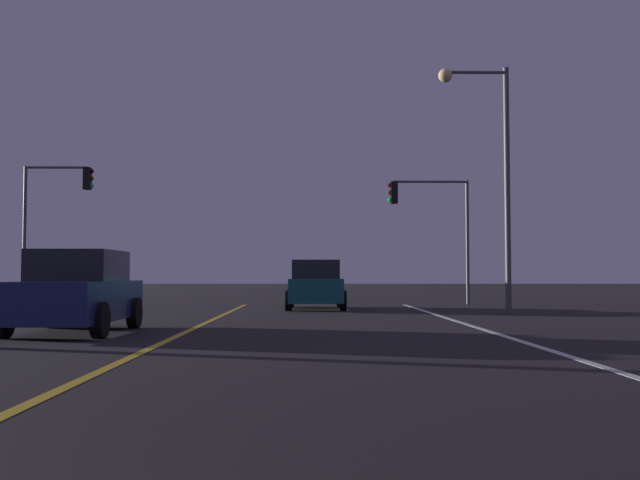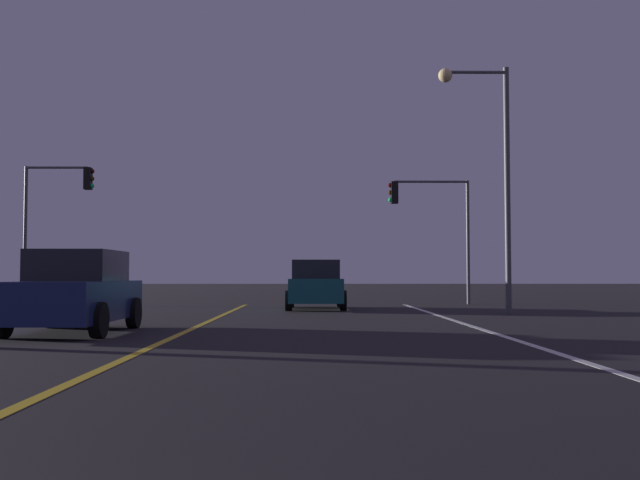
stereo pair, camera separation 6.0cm
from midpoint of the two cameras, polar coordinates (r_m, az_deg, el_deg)
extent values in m
cube|color=silver|center=(12.83, 16.48, -7.89)|extent=(0.16, 34.46, 0.01)
cube|color=gold|center=(12.55, -12.75, -8.06)|extent=(0.16, 34.46, 0.01)
cylinder|color=black|center=(14.41, -16.65, -5.97)|extent=(0.22, 0.68, 0.68)
cylinder|color=black|center=(15.01, -23.31, -5.73)|extent=(0.22, 0.68, 0.68)
cylinder|color=black|center=(17.02, -14.13, -5.49)|extent=(0.22, 0.68, 0.68)
cylinder|color=black|center=(17.53, -19.89, -5.33)|extent=(0.22, 0.68, 0.68)
cube|color=navy|center=(15.95, -18.41, -4.47)|extent=(1.80, 4.30, 0.80)
cube|color=black|center=(16.18, -18.10, -1.90)|extent=(1.60, 2.10, 0.64)
cube|color=red|center=(17.81, -14.50, -4.01)|extent=(0.24, 0.08, 0.16)
cube|color=red|center=(18.13, -18.19, -3.94)|extent=(0.24, 0.08, 0.16)
cylinder|color=black|center=(27.11, -2.19, -4.52)|extent=(0.22, 0.68, 0.68)
cylinder|color=black|center=(27.12, 1.62, -4.52)|extent=(0.22, 0.68, 0.68)
cylinder|color=black|center=(24.42, -2.37, -4.71)|extent=(0.22, 0.68, 0.68)
cylinder|color=black|center=(24.43, 1.87, -4.71)|extent=(0.22, 0.68, 0.68)
cube|color=#145156|center=(25.75, -0.27, -3.90)|extent=(1.80, 4.30, 0.80)
cube|color=black|center=(25.49, -0.26, -2.29)|extent=(1.60, 2.10, 0.64)
cube|color=red|center=(23.65, -1.69, -3.76)|extent=(0.24, 0.08, 0.16)
cube|color=red|center=(23.66, 1.22, -3.76)|extent=(0.24, 0.08, 0.16)
cylinder|color=#4C4C51|center=(30.66, 11.45, -0.16)|extent=(0.14, 0.14, 5.06)
cylinder|color=#4C4C51|center=(30.59, 8.64, 4.49)|extent=(3.00, 0.10, 0.10)
cube|color=black|center=(30.33, 5.85, 3.68)|extent=(0.28, 0.36, 0.90)
sphere|color=#3A0605|center=(30.35, 5.54, 4.24)|extent=(0.20, 0.20, 0.20)
sphere|color=#3C2706|center=(30.31, 5.55, 3.68)|extent=(0.20, 0.20, 0.20)
sphere|color=#19E059|center=(30.28, 5.55, 3.11)|extent=(0.20, 0.20, 0.20)
cylinder|color=#4C4C51|center=(32.17, -21.83, 0.36)|extent=(0.14, 0.14, 5.62)
cylinder|color=#4C4C51|center=(31.99, -19.63, 5.31)|extent=(2.51, 0.10, 0.10)
cube|color=black|center=(31.55, -17.48, 4.56)|extent=(0.28, 0.36, 0.90)
sphere|color=#3A0605|center=(31.54, -17.19, 5.11)|extent=(0.20, 0.20, 0.20)
sphere|color=#3C2706|center=(31.50, -17.20, 4.57)|extent=(0.20, 0.20, 0.20)
sphere|color=#19E059|center=(31.47, -17.20, 4.02)|extent=(0.20, 0.20, 0.20)
cylinder|color=#4C4C51|center=(23.46, 14.38, 3.79)|extent=(0.18, 0.18, 7.63)
cylinder|color=#4C4C51|center=(23.93, 12.03, 12.59)|extent=(1.89, 0.10, 0.10)
sphere|color=#F9D88C|center=(23.72, 9.75, 12.46)|extent=(0.44, 0.44, 0.44)
camera|label=1|loc=(0.03, -90.63, 0.03)|focal=41.32mm
camera|label=2|loc=(0.03, 89.37, -0.03)|focal=41.32mm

